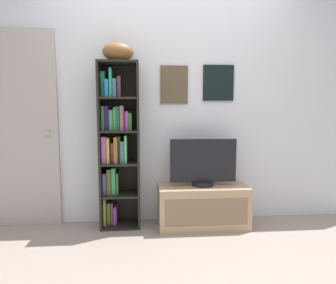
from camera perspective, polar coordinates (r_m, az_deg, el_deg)
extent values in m
cube|color=gray|center=(2.34, 2.78, -24.69)|extent=(5.20, 5.20, 0.04)
cube|color=silver|center=(3.13, 0.17, 6.96)|extent=(4.80, 0.06, 2.44)
cube|color=brown|center=(3.11, 1.19, 10.98)|extent=(0.28, 0.02, 0.39)
cube|color=#8F97AF|center=(3.10, 1.20, 10.99)|extent=(0.23, 0.01, 0.34)
cube|color=black|center=(3.19, 9.70, 11.17)|extent=(0.32, 0.02, 0.37)
cube|color=gray|center=(3.18, 9.72, 11.18)|extent=(0.27, 0.01, 0.32)
cube|color=black|center=(3.00, -12.84, -0.81)|extent=(0.02, 0.28, 1.64)
cube|color=black|center=(2.97, -5.71, -0.75)|extent=(0.02, 0.28, 1.64)
cube|color=black|center=(3.11, -9.10, -0.47)|extent=(0.39, 0.01, 1.64)
cube|color=black|center=(3.18, -9.02, -15.45)|extent=(0.35, 0.27, 0.02)
cube|color=black|center=(3.08, -9.13, -9.90)|extent=(0.35, 0.27, 0.02)
cube|color=black|center=(3.00, -9.24, -4.01)|extent=(0.35, 0.27, 0.02)
cube|color=black|center=(2.96, -9.34, 2.10)|extent=(0.35, 0.27, 0.02)
cube|color=black|center=(2.96, -9.46, 8.31)|extent=(0.35, 0.27, 0.02)
cube|color=black|center=(2.99, -9.58, 14.85)|extent=(0.35, 0.27, 0.02)
cube|color=#94AB45|center=(3.18, -11.94, -12.76)|extent=(0.02, 0.19, 0.27)
cube|color=brown|center=(3.20, -11.24, -13.07)|extent=(0.04, 0.16, 0.22)
cube|color=brown|center=(3.19, -10.63, -13.08)|extent=(0.02, 0.16, 0.22)
cube|color=purple|center=(3.19, -10.07, -13.43)|extent=(0.03, 0.18, 0.19)
cube|color=#5F68A1|center=(3.10, -11.95, -7.63)|extent=(0.04, 0.19, 0.21)
cube|color=brown|center=(3.08, -11.14, -7.27)|extent=(0.04, 0.20, 0.26)
cube|color=#399D54|center=(3.08, -10.31, -7.17)|extent=(0.04, 0.19, 0.26)
cube|color=#2C662F|center=(3.07, -9.64, -7.64)|extent=(0.02, 0.21, 0.22)
cube|color=#C960B6|center=(3.02, -12.05, -1.32)|extent=(0.04, 0.21, 0.26)
cube|color=gold|center=(3.01, -11.31, -1.44)|extent=(0.02, 0.22, 0.25)
cube|color=#CA5490|center=(3.05, -10.61, -1.88)|extent=(0.03, 0.15, 0.19)
cube|color=olive|center=(3.00, -9.90, -1.36)|extent=(0.04, 0.23, 0.26)
cube|color=brown|center=(3.02, -9.24, -1.27)|extent=(0.02, 0.18, 0.26)
cube|color=#386A7F|center=(3.00, -8.71, -1.74)|extent=(0.03, 0.22, 0.21)
cube|color=#5BC175|center=(3.00, -8.08, -1.22)|extent=(0.02, 0.22, 0.27)
cube|color=green|center=(3.02, -12.30, 4.55)|extent=(0.03, 0.17, 0.24)
cube|color=#441892|center=(3.02, -11.61, 4.56)|extent=(0.04, 0.17, 0.24)
cube|color=#4D906C|center=(3.00, -10.80, 4.19)|extent=(0.04, 0.19, 0.20)
cube|color=#4DC535|center=(3.00, -10.14, 4.47)|extent=(0.02, 0.18, 0.22)
cube|color=#26736D|center=(3.00, -9.56, 4.54)|extent=(0.04, 0.19, 0.23)
cube|color=brown|center=(2.97, -8.78, 4.62)|extent=(0.03, 0.23, 0.24)
cube|color=#A947C8|center=(2.99, -7.92, 4.12)|extent=(0.04, 0.20, 0.18)
cube|color=#2A7E26|center=(2.99, -7.23, 3.96)|extent=(0.03, 0.20, 0.17)
cube|color=#32A376|center=(3.04, -12.29, 10.71)|extent=(0.04, 0.15, 0.25)
cube|color=#2784CA|center=(3.00, -11.55, 10.04)|extent=(0.03, 0.21, 0.17)
cube|color=#26A682|center=(3.00, -10.88, 11.06)|extent=(0.02, 0.21, 0.27)
cube|color=teal|center=(3.00, -10.17, 10.14)|extent=(0.03, 0.20, 0.18)
cube|color=brown|center=(3.02, -9.36, 10.41)|extent=(0.03, 0.16, 0.20)
ellipsoid|color=brown|center=(3.01, -9.61, 16.73)|extent=(0.33, 0.23, 0.18)
cube|color=tan|center=(3.10, 6.67, -12.06)|extent=(0.90, 0.41, 0.42)
cube|color=#836A4E|center=(2.92, 7.45, -13.26)|extent=(0.81, 0.01, 0.27)
cylinder|color=black|center=(3.04, 6.72, -7.93)|extent=(0.22, 0.22, 0.04)
cube|color=black|center=(2.99, 6.78, -3.55)|extent=(0.67, 0.04, 0.43)
cube|color=#30374A|center=(2.98, 6.83, -3.59)|extent=(0.63, 0.01, 0.39)
cube|color=#B6AAA6|center=(3.31, -26.78, 2.16)|extent=(0.76, 0.04, 1.97)
cube|color=#9B918D|center=(3.30, -27.22, 8.98)|extent=(0.49, 0.01, 0.71)
cube|color=#9B918D|center=(3.35, -26.51, -5.26)|extent=(0.49, 0.01, 0.71)
sphere|color=tan|center=(3.18, -22.16, 1.51)|extent=(0.04, 0.04, 0.04)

